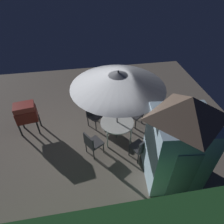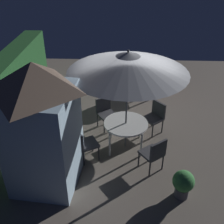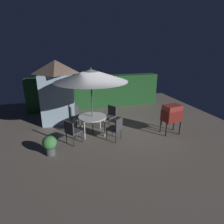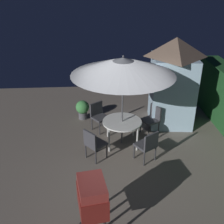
{
  "view_description": "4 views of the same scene",
  "coord_description": "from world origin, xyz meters",
  "px_view_note": "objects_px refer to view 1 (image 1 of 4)",
  "views": [
    {
      "loc": [
        0.14,
        4.74,
        5.21
      ],
      "look_at": [
        -0.65,
        0.08,
        1.28
      ],
      "focal_mm": 31.69,
      "sensor_mm": 36.0,
      "label": 1
    },
    {
      "loc": [
        -6.53,
        0.11,
        4.59
      ],
      "look_at": [
        -0.48,
        0.35,
        0.83
      ],
      "focal_mm": 43.58,
      "sensor_mm": 36.0,
      "label": 2
    },
    {
      "loc": [
        -2.06,
        -6.99,
        3.38
      ],
      "look_at": [
        -0.14,
        -0.39,
        0.98
      ],
      "focal_mm": 30.32,
      "sensor_mm": 36.0,
      "label": 3
    },
    {
      "loc": [
        5.93,
        -0.76,
        4.48
      ],
      "look_at": [
        -0.76,
        -0.31,
        1.09
      ],
      "focal_mm": 43.7,
      "sensor_mm": 36.0,
      "label": 4
    }
  ],
  "objects_px": {
    "patio_umbrella": "(118,80)",
    "chair_toward_hedge": "(141,147)",
    "patio_table": "(117,123)",
    "chair_near_shed": "(93,114)",
    "garden_shed": "(178,142)",
    "chair_far_side": "(92,143)",
    "bbq_grill": "(26,113)",
    "chair_toward_house": "(137,112)",
    "potted_plant_by_shed": "(151,104)"
  },
  "relations": [
    {
      "from": "patio_umbrella",
      "to": "chair_toward_hedge",
      "type": "bearing_deg",
      "value": 119.19
    },
    {
      "from": "patio_table",
      "to": "chair_near_shed",
      "type": "xyz_separation_m",
      "value": [
        0.73,
        -0.82,
        -0.15
      ]
    },
    {
      "from": "garden_shed",
      "to": "patio_table",
      "type": "relative_size",
      "value": 2.52
    },
    {
      "from": "patio_umbrella",
      "to": "chair_far_side",
      "type": "bearing_deg",
      "value": 32.76
    },
    {
      "from": "bbq_grill",
      "to": "chair_far_side",
      "type": "relative_size",
      "value": 1.33
    },
    {
      "from": "patio_umbrella",
      "to": "bbq_grill",
      "type": "height_order",
      "value": "patio_umbrella"
    },
    {
      "from": "garden_shed",
      "to": "patio_umbrella",
      "type": "height_order",
      "value": "garden_shed"
    },
    {
      "from": "garden_shed",
      "to": "chair_toward_hedge",
      "type": "bearing_deg",
      "value": -47.13
    },
    {
      "from": "chair_toward_house",
      "to": "potted_plant_by_shed",
      "type": "bearing_deg",
      "value": -144.92
    },
    {
      "from": "garden_shed",
      "to": "chair_far_side",
      "type": "bearing_deg",
      "value": -28.31
    },
    {
      "from": "chair_toward_house",
      "to": "patio_umbrella",
      "type": "bearing_deg",
      "value": 36.63
    },
    {
      "from": "patio_umbrella",
      "to": "chair_toward_house",
      "type": "relative_size",
      "value": 3.07
    },
    {
      "from": "chair_toward_hedge",
      "to": "potted_plant_by_shed",
      "type": "xyz_separation_m",
      "value": [
        -1.08,
        -2.19,
        -0.14
      ]
    },
    {
      "from": "garden_shed",
      "to": "potted_plant_by_shed",
      "type": "xyz_separation_m",
      "value": [
        -0.4,
        -2.92,
        -1.06
      ]
    },
    {
      "from": "chair_toward_hedge",
      "to": "chair_toward_house",
      "type": "xyz_separation_m",
      "value": [
        -0.31,
        -1.64,
        0.0
      ]
    },
    {
      "from": "garden_shed",
      "to": "chair_toward_hedge",
      "type": "relative_size",
      "value": 3.14
    },
    {
      "from": "chair_toward_house",
      "to": "chair_near_shed",
      "type": "bearing_deg",
      "value": -6.3
    },
    {
      "from": "patio_table",
      "to": "potted_plant_by_shed",
      "type": "bearing_deg",
      "value": -144.09
    },
    {
      "from": "chair_near_shed",
      "to": "bbq_grill",
      "type": "bearing_deg",
      "value": -0.8
    },
    {
      "from": "bbq_grill",
      "to": "potted_plant_by_shed",
      "type": "height_order",
      "value": "bbq_grill"
    },
    {
      "from": "patio_table",
      "to": "bbq_grill",
      "type": "xyz_separation_m",
      "value": [
        3.03,
        -0.86,
        0.17
      ]
    },
    {
      "from": "garden_shed",
      "to": "chair_toward_house",
      "type": "xyz_separation_m",
      "value": [
        0.37,
        -2.38,
        -0.92
      ]
    },
    {
      "from": "garden_shed",
      "to": "chair_toward_house",
      "type": "distance_m",
      "value": 2.58
    },
    {
      "from": "garden_shed",
      "to": "chair_far_side",
      "type": "distance_m",
      "value": 2.6
    },
    {
      "from": "bbq_grill",
      "to": "potted_plant_by_shed",
      "type": "distance_m",
      "value": 4.71
    },
    {
      "from": "garden_shed",
      "to": "patio_umbrella",
      "type": "relative_size",
      "value": 1.02
    },
    {
      "from": "bbq_grill",
      "to": "chair_toward_house",
      "type": "bearing_deg",
      "value": 176.94
    },
    {
      "from": "chair_near_shed",
      "to": "potted_plant_by_shed",
      "type": "xyz_separation_m",
      "value": [
        -2.37,
        -0.36,
        -0.14
      ]
    },
    {
      "from": "patio_umbrella",
      "to": "potted_plant_by_shed",
      "type": "relative_size",
      "value": 4.16
    },
    {
      "from": "garden_shed",
      "to": "patio_table",
      "type": "xyz_separation_m",
      "value": [
        1.24,
        -1.73,
        -0.76
      ]
    },
    {
      "from": "patio_table",
      "to": "chair_far_side",
      "type": "xyz_separation_m",
      "value": [
        0.9,
        0.58,
        -0.15
      ]
    },
    {
      "from": "patio_umbrella",
      "to": "bbq_grill",
      "type": "bearing_deg",
      "value": -15.77
    },
    {
      "from": "bbq_grill",
      "to": "potted_plant_by_shed",
      "type": "xyz_separation_m",
      "value": [
        -4.67,
        -0.33,
        -0.47
      ]
    },
    {
      "from": "garden_shed",
      "to": "potted_plant_by_shed",
      "type": "distance_m",
      "value": 3.13
    },
    {
      "from": "chair_far_side",
      "to": "patio_table",
      "type": "bearing_deg",
      "value": -147.24
    },
    {
      "from": "garden_shed",
      "to": "potted_plant_by_shed",
      "type": "relative_size",
      "value": 4.26
    },
    {
      "from": "patio_table",
      "to": "patio_umbrella",
      "type": "relative_size",
      "value": 0.41
    },
    {
      "from": "garden_shed",
      "to": "chair_toward_house",
      "type": "relative_size",
      "value": 3.14
    },
    {
      "from": "bbq_grill",
      "to": "chair_toward_hedge",
      "type": "distance_m",
      "value": 4.05
    },
    {
      "from": "patio_table",
      "to": "chair_far_side",
      "type": "height_order",
      "value": "chair_far_side"
    },
    {
      "from": "bbq_grill",
      "to": "chair_near_shed",
      "type": "bearing_deg",
      "value": 179.2
    },
    {
      "from": "bbq_grill",
      "to": "chair_near_shed",
      "type": "relative_size",
      "value": 1.33
    },
    {
      "from": "patio_table",
      "to": "chair_toward_hedge",
      "type": "relative_size",
      "value": 1.25
    },
    {
      "from": "patio_table",
      "to": "garden_shed",
      "type": "bearing_deg",
      "value": 125.58
    },
    {
      "from": "potted_plant_by_shed",
      "to": "chair_toward_house",
      "type": "bearing_deg",
      "value": 35.08
    },
    {
      "from": "patio_umbrella",
      "to": "chair_near_shed",
      "type": "xyz_separation_m",
      "value": [
        0.73,
        -0.82,
        -1.84
      ]
    },
    {
      "from": "bbq_grill",
      "to": "chair_far_side",
      "type": "distance_m",
      "value": 2.59
    },
    {
      "from": "patio_umbrella",
      "to": "chair_toward_house",
      "type": "xyz_separation_m",
      "value": [
        -0.87,
        -0.65,
        -1.84
      ]
    },
    {
      "from": "garden_shed",
      "to": "patio_umbrella",
      "type": "bearing_deg",
      "value": -54.42
    },
    {
      "from": "patio_umbrella",
      "to": "potted_plant_by_shed",
      "type": "height_order",
      "value": "patio_umbrella"
    }
  ]
}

